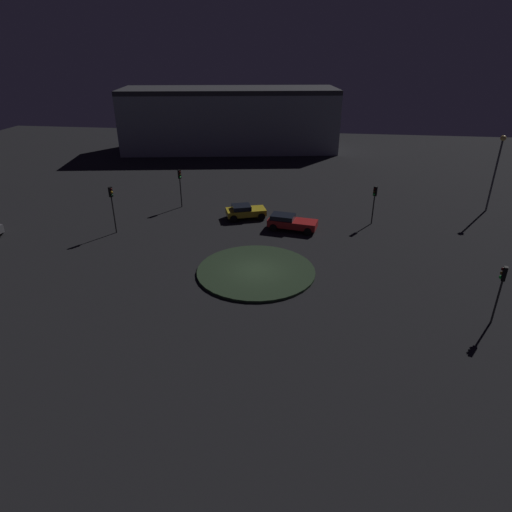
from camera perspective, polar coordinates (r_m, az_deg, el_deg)
ground_plane at (r=33.29m, az=-0.00°, el=-2.12°), size 117.96×117.96×0.00m
roundabout_island at (r=33.25m, az=-0.00°, el=-1.97°), size 8.99×8.99×0.20m
car_yellow at (r=43.50m, az=-1.44°, el=5.87°), size 3.06×4.22×1.38m
car_red at (r=40.82m, az=4.53°, el=4.44°), size 2.59×4.71×1.41m
traffic_light_northeast at (r=41.26m, az=-18.25°, el=6.86°), size 0.36×0.39×4.33m
traffic_light_south at (r=29.96m, az=29.33°, el=-3.13°), size 0.35×0.39×3.89m
traffic_light_southeast at (r=42.88m, az=15.17°, el=7.37°), size 0.39×0.38×3.71m
traffic_light_northeast_near at (r=46.68m, az=-9.88°, el=9.63°), size 0.39×0.37×3.99m
streetlamp_southeast at (r=50.36m, az=28.96°, el=10.69°), size 0.53×0.53×7.70m
store_building at (r=73.30m, az=-3.42°, el=17.33°), size 15.75×34.73×9.51m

